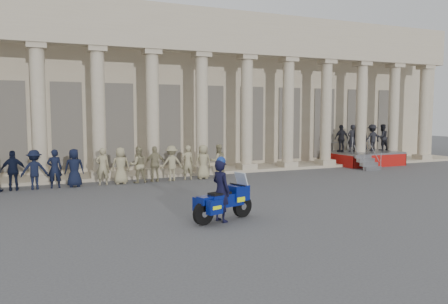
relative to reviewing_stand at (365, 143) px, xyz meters
The scene contains 6 objects.
ground 14.66m from the reviewing_stand, 146.41° to the right, with size 90.00×90.00×0.00m, color #47474A.
building 14.23m from the reviewing_stand, 151.25° to the left, with size 40.00×12.50×9.00m.
officer_rank 19.30m from the reviewing_stand, behind, with size 17.96×0.63×1.66m.
reviewing_stand is the anchor object (origin of this frame).
motorcycle 16.80m from the reviewing_stand, 144.77° to the right, with size 2.12×1.16×1.40m.
rider 16.91m from the reviewing_stand, 144.89° to the right, with size 0.62×0.77×1.93m.
Camera 1 is at (-6.58, -13.35, 3.20)m, focal length 35.00 mm.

